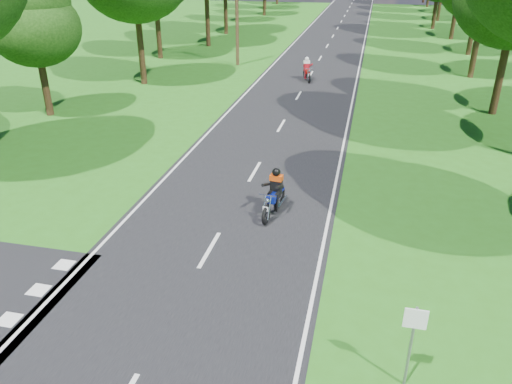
# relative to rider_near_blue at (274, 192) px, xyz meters

# --- Properties ---
(ground) EXTENTS (160.00, 160.00, 0.00)m
(ground) POSITION_rel_rider_near_blue_xyz_m (-1.43, -4.70, -0.81)
(ground) COLOR #276316
(ground) RESTS_ON ground
(main_road) EXTENTS (7.00, 140.00, 0.02)m
(main_road) POSITION_rel_rider_near_blue_xyz_m (-1.43, 45.30, -0.80)
(main_road) COLOR black
(main_road) RESTS_ON ground
(road_markings) EXTENTS (7.40, 140.00, 0.01)m
(road_markings) POSITION_rel_rider_near_blue_xyz_m (-1.57, 43.42, -0.79)
(road_markings) COLOR silver
(road_markings) RESTS_ON main_road
(telegraph_pole) EXTENTS (1.20, 0.26, 8.00)m
(telegraph_pole) POSITION_rel_rider_near_blue_xyz_m (-7.43, 23.30, 3.26)
(telegraph_pole) COLOR #382616
(telegraph_pole) RESTS_ON ground
(road_sign) EXTENTS (0.45, 0.07, 2.00)m
(road_sign) POSITION_rel_rider_near_blue_xyz_m (4.07, -6.72, 0.53)
(road_sign) COLOR slate
(road_sign) RESTS_ON ground
(rider_near_blue) EXTENTS (0.87, 1.97, 1.59)m
(rider_near_blue) POSITION_rel_rider_near_blue_xyz_m (0.00, 0.00, 0.00)
(rider_near_blue) COLOR navy
(rider_near_blue) RESTS_ON main_road
(rider_far_red) EXTENTS (1.20, 1.98, 1.56)m
(rider_far_red) POSITION_rel_rider_near_blue_xyz_m (-1.48, 19.30, -0.01)
(rider_far_red) COLOR #B3150D
(rider_far_red) RESTS_ON main_road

